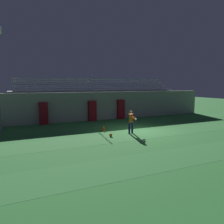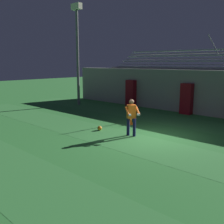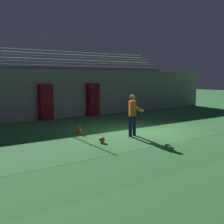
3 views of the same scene
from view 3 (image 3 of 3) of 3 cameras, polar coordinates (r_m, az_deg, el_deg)
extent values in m
plane|color=#2D7533|center=(13.54, 5.36, -3.67)|extent=(80.00, 80.00, 0.00)
cube|color=#337A38|center=(12.73, 8.97, -4.36)|extent=(28.00, 2.42, 0.01)
cube|color=#337A38|center=(16.36, -3.48, -1.88)|extent=(28.00, 2.42, 0.01)
cube|color=#999691|center=(18.62, -8.47, 3.40)|extent=(24.00, 0.60, 2.80)
cube|color=maroon|center=(17.44, -12.03, 1.74)|extent=(0.73, 0.44, 1.96)
cube|color=maroon|center=(19.01, -3.52, 2.26)|extent=(0.73, 0.44, 1.96)
cube|color=#999691|center=(20.38, -11.25, 3.75)|extent=(18.00, 3.20, 2.90)
cube|color=#A8AAB2|center=(19.26, -9.66, 8.09)|extent=(17.10, 0.36, 0.10)
cube|color=#999691|center=(19.08, -9.36, 7.42)|extent=(17.10, 0.60, 0.04)
cube|color=#A8AAB2|center=(19.90, -10.65, 9.17)|extent=(17.10, 0.36, 0.10)
cube|color=#999691|center=(19.71, -10.37, 8.53)|extent=(17.10, 0.60, 0.04)
cube|color=#A8AAB2|center=(20.54, -11.59, 10.18)|extent=(17.10, 0.36, 0.10)
cube|color=#999691|center=(20.35, -11.32, 9.57)|extent=(17.10, 0.60, 0.04)
cube|color=#A8AAB2|center=(21.20, -12.47, 11.13)|extent=(17.10, 0.36, 0.10)
cube|color=#999691|center=(21.00, -12.22, 10.55)|extent=(17.10, 0.60, 0.04)
cylinder|color=#A8AAB2|center=(19.66, -13.31, 12.21)|extent=(0.06, 1.93, 1.25)
cylinder|color=#19194C|center=(12.68, 4.10, -2.48)|extent=(0.19, 0.19, 0.82)
cylinder|color=#19194C|center=(12.43, 3.38, -2.65)|extent=(0.19, 0.19, 0.82)
cube|color=orange|center=(12.47, 3.76, 0.66)|extent=(0.40, 0.45, 0.60)
sphere|color=brown|center=(12.43, 3.78, 2.68)|extent=(0.22, 0.22, 0.22)
cylinder|color=orange|center=(12.72, 4.19, 1.00)|extent=(0.45, 0.33, 0.37)
cylinder|color=orange|center=(12.25, 4.61, 0.79)|extent=(0.45, 0.33, 0.37)
cube|color=silver|center=(12.73, 5.11, 0.41)|extent=(0.15, 0.15, 0.08)
cube|color=silver|center=(12.34, 5.48, 0.21)|extent=(0.15, 0.15, 0.08)
sphere|color=orange|center=(11.31, -1.86, -5.11)|extent=(0.22, 0.22, 0.22)
cone|color=orange|center=(13.09, -5.97, -3.10)|extent=(0.30, 0.30, 0.42)
camera|label=1|loc=(4.47, 136.54, 9.90)|focal=35.00mm
camera|label=2|loc=(15.50, 51.28, 7.38)|focal=42.00mm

